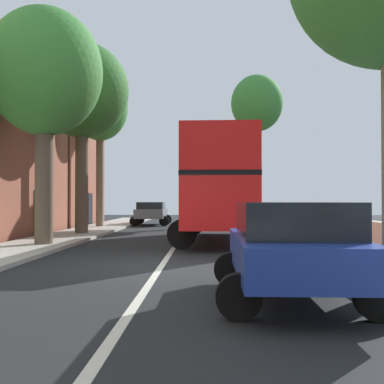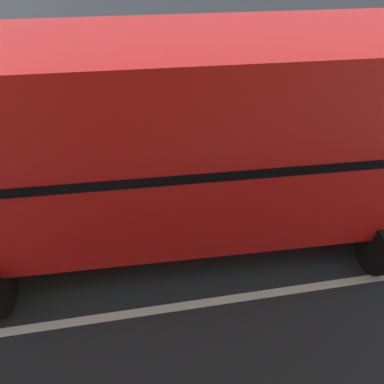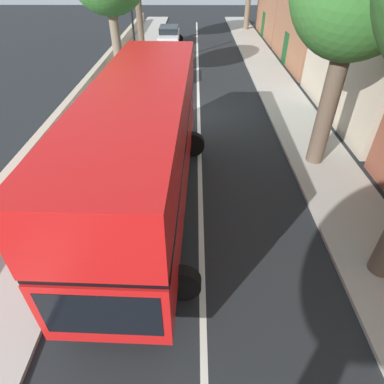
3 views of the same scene
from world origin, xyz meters
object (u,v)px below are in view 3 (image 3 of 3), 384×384
Objects in this scene: double_decker_bus at (143,144)px; lamppost_right at (131,10)px; litter_bin_right at (119,66)px; parked_car_blue_right_2 at (157,72)px; parked_car_white_right_0 at (169,35)px.

double_decker_bus is 15.41m from lamppost_right.
lamppost_right is 3.52m from litter_bin_right.
lamppost_right reaches higher than parked_car_blue_right_2.
parked_car_white_right_0 is 1.07× the size of parked_car_blue_right_2.
double_decker_bus is 11.80m from parked_car_blue_right_2.
parked_car_white_right_0 is 9.20m from litter_bin_right.
double_decker_bus reaches higher than litter_bin_right.
litter_bin_right is at bearing -38.34° from parked_car_blue_right_2.
double_decker_bus is at bearing 99.76° from lamppost_right.
parked_car_blue_right_2 reaches higher than parked_car_white_right_0.
double_decker_bus reaches higher than parked_car_blue_right_2.
double_decker_bus is 14.45m from litter_bin_right.
double_decker_bus is 2.39× the size of parked_car_blue_right_2.
parked_car_white_right_0 is 4.24× the size of litter_bin_right.
litter_bin_right is at bearing 50.68° from lamppost_right.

